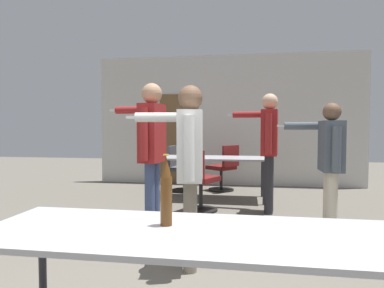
{
  "coord_description": "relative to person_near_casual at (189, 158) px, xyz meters",
  "views": [
    {
      "loc": [
        0.42,
        -1.5,
        1.29
      ],
      "look_at": [
        -0.2,
        2.4,
        1.1
      ],
      "focal_mm": 32.0,
      "sensor_mm": 36.0,
      "label": 1
    }
  ],
  "objects": [
    {
      "name": "drink_cup",
      "position": [
        -0.61,
        3.09,
        -0.21
      ],
      "size": [
        0.08,
        0.08,
        0.1
      ],
      "color": "#E05123",
      "rests_on": "conference_table_far"
    },
    {
      "name": "person_near_casual",
      "position": [
        0.0,
        0.0,
        0.0
      ],
      "size": [
        0.8,
        0.57,
        1.67
      ],
      "rotation": [
        0.0,
        0.0,
        1.68
      ],
      "color": "slate",
      "rests_on": "ground_plane"
    },
    {
      "name": "office_chair_near_pushed",
      "position": [
        -0.8,
        3.75,
        -0.59
      ],
      "size": [
        0.57,
        0.52,
        0.92
      ],
      "rotation": [
        0.0,
        0.0,
        4.62
      ],
      "color": "black",
      "rests_on": "ground_plane"
    },
    {
      "name": "person_far_watching",
      "position": [
        1.5,
        1.24,
        -0.07
      ],
      "size": [
        0.73,
        0.62,
        1.58
      ],
      "rotation": [
        0.0,
        0.0,
        1.56
      ],
      "color": "beige",
      "rests_on": "ground_plane"
    },
    {
      "name": "beer_bottle",
      "position": [
        0.09,
        -1.25,
        -0.08
      ],
      "size": [
        0.07,
        0.07,
        0.39
      ],
      "color": "#563314",
      "rests_on": "conference_table_near"
    },
    {
      "name": "person_left_plaid",
      "position": [
        -0.61,
        0.9,
        0.1
      ],
      "size": [
        0.79,
        0.64,
        1.81
      ],
      "rotation": [
        0.0,
        0.0,
        1.45
      ],
      "color": "#3D4C75",
      "rests_on": "ground_plane"
    },
    {
      "name": "office_chair_mid_tucked",
      "position": [
        -0.21,
        2.1,
        -0.56
      ],
      "size": [
        0.63,
        0.66,
        0.96
      ],
      "rotation": [
        0.0,
        0.0,
        5.83
      ],
      "color": "black",
      "rests_on": "ground_plane"
    },
    {
      "name": "office_chair_far_right",
      "position": [
        0.07,
        3.88,
        -0.58
      ],
      "size": [
        0.69,
        0.68,
        0.94
      ],
      "rotation": [
        0.0,
        0.0,
        0.89
      ],
      "color": "black",
      "rests_on": "ground_plane"
    },
    {
      "name": "conference_table_near",
      "position": [
        0.32,
        -1.33,
        -0.32
      ],
      "size": [
        2.38,
        0.76,
        0.76
      ],
      "color": "#A8A8AD",
      "rests_on": "ground_plane"
    },
    {
      "name": "person_right_polo",
      "position": [
        0.84,
        2.21,
        0.08
      ],
      "size": [
        0.79,
        0.68,
        1.8
      ],
      "rotation": [
        0.0,
        0.0,
        1.45
      ],
      "color": "#28282D",
      "rests_on": "ground_plane"
    },
    {
      "name": "conference_table_far",
      "position": [
        -0.1,
        3.07,
        -0.33
      ],
      "size": [
        1.95,
        0.8,
        0.76
      ],
      "color": "#A8A8AD",
      "rests_on": "ground_plane"
    },
    {
      "name": "back_wall",
      "position": [
        0.06,
        4.68,
        0.42
      ],
      "size": [
        5.95,
        0.12,
        2.9
      ],
      "color": "beige",
      "rests_on": "ground_plane"
    }
  ]
}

